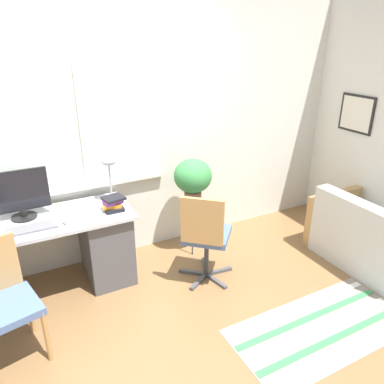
{
  "coord_description": "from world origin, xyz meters",
  "views": [
    {
      "loc": [
        -0.76,
        -2.78,
        2.19
      ],
      "look_at": [
        0.77,
        0.15,
        0.78
      ],
      "focal_mm": 35.0,
      "sensor_mm": 36.0,
      "label": 1
    }
  ],
  "objects_px": {
    "mouse": "(65,221)",
    "office_chair_swivel": "(205,235)",
    "couch_loveseat": "(371,241)",
    "keyboard": "(32,228)",
    "potted_plant": "(193,178)",
    "plant_stand": "(193,210)",
    "desk_chair_wooden": "(2,300)",
    "book_stack": "(113,204)",
    "desk_lamp": "(109,167)",
    "monitor": "(20,195)"
  },
  "relations": [
    {
      "from": "monitor",
      "to": "desk_lamp",
      "type": "distance_m",
      "value": 0.78
    },
    {
      "from": "mouse",
      "to": "desk_chair_wooden",
      "type": "distance_m",
      "value": 0.77
    },
    {
      "from": "book_stack",
      "to": "desk_chair_wooden",
      "type": "relative_size",
      "value": 0.23
    },
    {
      "from": "mouse",
      "to": "office_chair_swivel",
      "type": "xyz_separation_m",
      "value": [
        1.14,
        -0.35,
        -0.26
      ]
    },
    {
      "from": "mouse",
      "to": "book_stack",
      "type": "relative_size",
      "value": 0.36
    },
    {
      "from": "monitor",
      "to": "book_stack",
      "type": "height_order",
      "value": "monitor"
    },
    {
      "from": "monitor",
      "to": "plant_stand",
      "type": "relative_size",
      "value": 0.85
    },
    {
      "from": "monitor",
      "to": "office_chair_swivel",
      "type": "distance_m",
      "value": 1.63
    },
    {
      "from": "desk_lamp",
      "to": "office_chair_swivel",
      "type": "relative_size",
      "value": 0.48
    },
    {
      "from": "mouse",
      "to": "keyboard",
      "type": "bearing_deg",
      "value": 176.16
    },
    {
      "from": "keyboard",
      "to": "desk_chair_wooden",
      "type": "height_order",
      "value": "desk_chair_wooden"
    },
    {
      "from": "office_chair_swivel",
      "to": "desk_chair_wooden",
      "type": "bearing_deg",
      "value": 45.43
    },
    {
      "from": "desk_lamp",
      "to": "plant_stand",
      "type": "relative_size",
      "value": 0.8
    },
    {
      "from": "mouse",
      "to": "potted_plant",
      "type": "xyz_separation_m",
      "value": [
        1.3,
        0.18,
        0.09
      ]
    },
    {
      "from": "plant_stand",
      "to": "mouse",
      "type": "bearing_deg",
      "value": -171.95
    },
    {
      "from": "couch_loveseat",
      "to": "keyboard",
      "type": "bearing_deg",
      "value": 73.47
    },
    {
      "from": "mouse",
      "to": "office_chair_swivel",
      "type": "relative_size",
      "value": 0.08
    },
    {
      "from": "desk_chair_wooden",
      "to": "plant_stand",
      "type": "xyz_separation_m",
      "value": [
        1.84,
        0.65,
        -0.01
      ]
    },
    {
      "from": "keyboard",
      "to": "plant_stand",
      "type": "bearing_deg",
      "value": 6.08
    },
    {
      "from": "mouse",
      "to": "plant_stand",
      "type": "distance_m",
      "value": 1.34
    },
    {
      "from": "desk_lamp",
      "to": "office_chair_swivel",
      "type": "bearing_deg",
      "value": -42.28
    },
    {
      "from": "book_stack",
      "to": "desk_chair_wooden",
      "type": "height_order",
      "value": "desk_chair_wooden"
    },
    {
      "from": "desk_lamp",
      "to": "plant_stand",
      "type": "distance_m",
      "value": 1.02
    },
    {
      "from": "desk_lamp",
      "to": "potted_plant",
      "type": "distance_m",
      "value": 0.86
    },
    {
      "from": "desk_chair_wooden",
      "to": "couch_loveseat",
      "type": "relative_size",
      "value": 0.75
    },
    {
      "from": "mouse",
      "to": "office_chair_swivel",
      "type": "height_order",
      "value": "office_chair_swivel"
    },
    {
      "from": "office_chair_swivel",
      "to": "plant_stand",
      "type": "relative_size",
      "value": 1.67
    },
    {
      "from": "mouse",
      "to": "desk_lamp",
      "type": "xyz_separation_m",
      "value": [
        0.47,
        0.25,
        0.33
      ]
    },
    {
      "from": "monitor",
      "to": "desk_lamp",
      "type": "relative_size",
      "value": 1.06
    },
    {
      "from": "monitor",
      "to": "book_stack",
      "type": "xyz_separation_m",
      "value": [
        0.72,
        -0.21,
        -0.15
      ]
    },
    {
      "from": "desk_chair_wooden",
      "to": "couch_loveseat",
      "type": "height_order",
      "value": "desk_chair_wooden"
    },
    {
      "from": "keyboard",
      "to": "monitor",
      "type": "bearing_deg",
      "value": 97.62
    },
    {
      "from": "office_chair_swivel",
      "to": "couch_loveseat",
      "type": "bearing_deg",
      "value": -156.36
    },
    {
      "from": "office_chair_swivel",
      "to": "plant_stand",
      "type": "height_order",
      "value": "office_chair_swivel"
    },
    {
      "from": "couch_loveseat",
      "to": "plant_stand",
      "type": "distance_m",
      "value": 1.83
    },
    {
      "from": "keyboard",
      "to": "potted_plant",
      "type": "relative_size",
      "value": 0.81
    },
    {
      "from": "mouse",
      "to": "desk_chair_wooden",
      "type": "bearing_deg",
      "value": -139.52
    },
    {
      "from": "monitor",
      "to": "plant_stand",
      "type": "bearing_deg",
      "value": -3.03
    },
    {
      "from": "monitor",
      "to": "couch_loveseat",
      "type": "xyz_separation_m",
      "value": [
        3.06,
        -1.15,
        -0.68
      ]
    },
    {
      "from": "desk_lamp",
      "to": "couch_loveseat",
      "type": "relative_size",
      "value": 0.37
    },
    {
      "from": "monitor",
      "to": "keyboard",
      "type": "bearing_deg",
      "value": -82.38
    },
    {
      "from": "keyboard",
      "to": "desk_chair_wooden",
      "type": "distance_m",
      "value": 0.62
    },
    {
      "from": "monitor",
      "to": "keyboard",
      "type": "distance_m",
      "value": 0.33
    },
    {
      "from": "monitor",
      "to": "mouse",
      "type": "relative_size",
      "value": 6.17
    },
    {
      "from": "desk_lamp",
      "to": "book_stack",
      "type": "xyz_separation_m",
      "value": [
        -0.04,
        -0.2,
        -0.28
      ]
    },
    {
      "from": "book_stack",
      "to": "couch_loveseat",
      "type": "bearing_deg",
      "value": -21.88
    },
    {
      "from": "desk_chair_wooden",
      "to": "potted_plant",
      "type": "relative_size",
      "value": 1.83
    },
    {
      "from": "mouse",
      "to": "potted_plant",
      "type": "relative_size",
      "value": 0.16
    },
    {
      "from": "couch_loveseat",
      "to": "mouse",
      "type": "bearing_deg",
      "value": 72.34
    },
    {
      "from": "desk_lamp",
      "to": "book_stack",
      "type": "relative_size",
      "value": 2.13
    }
  ]
}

